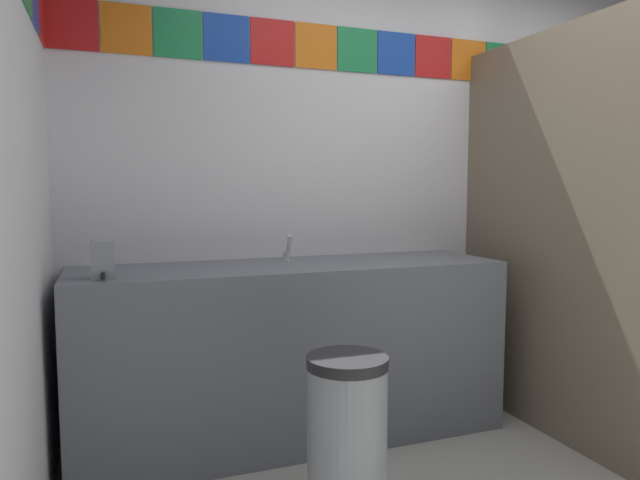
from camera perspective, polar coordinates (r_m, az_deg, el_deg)
name	(u,v)px	position (r m, az deg, el deg)	size (l,w,h in m)	color
wall_back	(409,178)	(3.40, 8.90, 6.10)	(3.82, 0.09, 2.58)	silver
vanity_counter	(293,350)	(2.88, -2.71, -10.91)	(2.07, 0.59, 0.87)	slate
faucet_center	(287,251)	(2.86, -3.29, -1.14)	(0.04, 0.10, 0.14)	silver
soap_dispenser	(102,260)	(2.47, -20.91, -1.87)	(0.09, 0.09, 0.16)	gray
stall_divider	(628,239)	(2.95, 28.36, 0.06)	(0.92, 1.46, 2.01)	#726651
toilet	(599,349)	(3.76, 26.11, -9.71)	(0.39, 0.49, 0.74)	white
trash_bin	(347,446)	(2.16, 2.72, -19.82)	(0.29, 0.29, 0.65)	#999EA3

